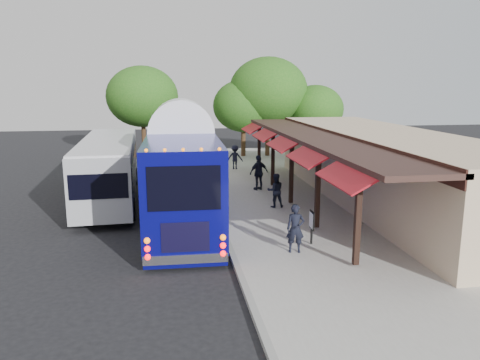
{
  "coord_description": "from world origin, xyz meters",
  "views": [
    {
      "loc": [
        -2.04,
        -17.36,
        5.9
      ],
      "look_at": [
        1.0,
        2.19,
        1.8
      ],
      "focal_mm": 35.0,
      "sensor_mm": 36.0,
      "label": 1
    }
  ],
  "objects_px": {
    "ped_b": "(275,190)",
    "ped_d": "(235,157)",
    "sign_board": "(312,222)",
    "ped_c": "(259,173)",
    "ped_a": "(295,229)",
    "coach_bus": "(182,168)",
    "city_bus": "(109,166)"
  },
  "relations": [
    {
      "from": "ped_b",
      "to": "ped_c",
      "type": "distance_m",
      "value": 3.72
    },
    {
      "from": "city_bus",
      "to": "sign_board",
      "type": "bearing_deg",
      "value": -49.78
    },
    {
      "from": "city_bus",
      "to": "ped_b",
      "type": "xyz_separation_m",
      "value": [
        7.95,
        -3.44,
        -0.77
      ]
    },
    {
      "from": "coach_bus",
      "to": "ped_d",
      "type": "xyz_separation_m",
      "value": [
        3.92,
        10.68,
        -1.27
      ]
    },
    {
      "from": "coach_bus",
      "to": "ped_b",
      "type": "relative_size",
      "value": 8.11
    },
    {
      "from": "city_bus",
      "to": "sign_board",
      "type": "distance_m",
      "value": 11.9
    },
    {
      "from": "city_bus",
      "to": "ped_c",
      "type": "height_order",
      "value": "city_bus"
    },
    {
      "from": "coach_bus",
      "to": "ped_b",
      "type": "bearing_deg",
      "value": 6.89
    },
    {
      "from": "city_bus",
      "to": "ped_a",
      "type": "xyz_separation_m",
      "value": [
        7.26,
        -9.43,
        -0.73
      ]
    },
    {
      "from": "ped_d",
      "to": "sign_board",
      "type": "height_order",
      "value": "ped_d"
    },
    {
      "from": "coach_bus",
      "to": "ped_c",
      "type": "height_order",
      "value": "coach_bus"
    },
    {
      "from": "ped_d",
      "to": "city_bus",
      "type": "bearing_deg",
      "value": 58.96
    },
    {
      "from": "ped_a",
      "to": "sign_board",
      "type": "distance_m",
      "value": 1.08
    },
    {
      "from": "city_bus",
      "to": "ped_b",
      "type": "distance_m",
      "value": 8.7
    },
    {
      "from": "city_bus",
      "to": "ped_d",
      "type": "height_order",
      "value": "city_bus"
    },
    {
      "from": "coach_bus",
      "to": "ped_b",
      "type": "height_order",
      "value": "coach_bus"
    },
    {
      "from": "city_bus",
      "to": "ped_d",
      "type": "bearing_deg",
      "value": 39.58
    },
    {
      "from": "city_bus",
      "to": "ped_c",
      "type": "bearing_deg",
      "value": -0.58
    },
    {
      "from": "ped_b",
      "to": "ped_d",
      "type": "xyz_separation_m",
      "value": [
        -0.44,
        10.24,
        0.01
      ]
    },
    {
      "from": "coach_bus",
      "to": "ped_c",
      "type": "bearing_deg",
      "value": 45.25
    },
    {
      "from": "ped_a",
      "to": "ped_d",
      "type": "height_order",
      "value": "ped_a"
    },
    {
      "from": "ped_b",
      "to": "coach_bus",
      "type": "bearing_deg",
      "value": 6.04
    },
    {
      "from": "ped_b",
      "to": "ped_d",
      "type": "bearing_deg",
      "value": -87.19
    },
    {
      "from": "ped_c",
      "to": "ped_d",
      "type": "xyz_separation_m",
      "value": [
        -0.37,
        6.53,
        -0.15
      ]
    },
    {
      "from": "sign_board",
      "to": "city_bus",
      "type": "bearing_deg",
      "value": 134.94
    },
    {
      "from": "ped_a",
      "to": "ped_c",
      "type": "xyz_separation_m",
      "value": [
        0.62,
        9.7,
        0.12
      ]
    },
    {
      "from": "ped_c",
      "to": "sign_board",
      "type": "distance_m",
      "value": 8.99
    },
    {
      "from": "coach_bus",
      "to": "ped_a",
      "type": "xyz_separation_m",
      "value": [
        3.67,
        -5.56,
        -1.24
      ]
    },
    {
      "from": "city_bus",
      "to": "ped_b",
      "type": "bearing_deg",
      "value": -25.99
    },
    {
      "from": "ped_a",
      "to": "ped_c",
      "type": "bearing_deg",
      "value": 97.44
    },
    {
      "from": "ped_a",
      "to": "sign_board",
      "type": "bearing_deg",
      "value": 52.5
    },
    {
      "from": "sign_board",
      "to": "ped_c",
      "type": "bearing_deg",
      "value": 93.33
    }
  ]
}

